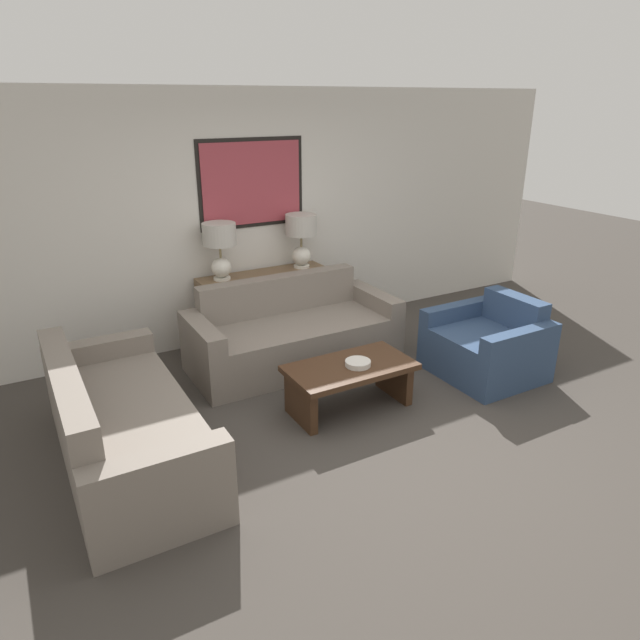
# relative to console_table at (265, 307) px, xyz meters

# --- Properties ---
(ground_plane) EXTENTS (20.00, 20.00, 0.00)m
(ground_plane) POSITION_rel_console_table_xyz_m (0.00, -2.26, -0.39)
(ground_plane) COLOR #3D3833
(back_wall) EXTENTS (8.24, 0.12, 2.65)m
(back_wall) POSITION_rel_console_table_xyz_m (0.00, 0.27, 0.94)
(back_wall) COLOR beige
(back_wall) RESTS_ON ground_plane
(console_table) EXTENTS (1.43, 0.37, 0.77)m
(console_table) POSITION_rel_console_table_xyz_m (0.00, 0.00, 0.00)
(console_table) COLOR brown
(console_table) RESTS_ON ground_plane
(table_lamp_left) EXTENTS (0.34, 0.34, 0.59)m
(table_lamp_left) POSITION_rel_console_table_xyz_m (-0.47, 0.00, 0.77)
(table_lamp_left) COLOR silver
(table_lamp_left) RESTS_ON console_table
(table_lamp_right) EXTENTS (0.34, 0.34, 0.59)m
(table_lamp_right) POSITION_rel_console_table_xyz_m (0.47, 0.00, 0.77)
(table_lamp_right) COLOR silver
(table_lamp_right) RESTS_ON console_table
(couch_by_back_wall) EXTENTS (2.09, 0.89, 0.84)m
(couch_by_back_wall) POSITION_rel_console_table_xyz_m (0.00, -0.68, -0.09)
(couch_by_back_wall) COLOR slate
(couch_by_back_wall) RESTS_ON ground_plane
(couch_by_side) EXTENTS (0.89, 2.09, 0.84)m
(couch_by_side) POSITION_rel_console_table_xyz_m (-1.88, -1.61, -0.09)
(couch_by_side) COLOR slate
(couch_by_side) RESTS_ON ground_plane
(coffee_table) EXTENTS (1.08, 0.58, 0.41)m
(coffee_table) POSITION_rel_console_table_xyz_m (-0.00, -1.76, -0.09)
(coffee_table) COLOR #3D2616
(coffee_table) RESTS_ON ground_plane
(decorative_bowl) EXTENTS (0.22, 0.22, 0.05)m
(decorative_bowl) POSITION_rel_console_table_xyz_m (0.05, -1.80, 0.05)
(decorative_bowl) COLOR beige
(decorative_bowl) RESTS_ON coffee_table
(armchair_near_back_wall) EXTENTS (0.89, 0.96, 0.75)m
(armchair_near_back_wall) POSITION_rel_console_table_xyz_m (1.53, -1.84, -0.11)
(armchair_near_back_wall) COLOR navy
(armchair_near_back_wall) RESTS_ON ground_plane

